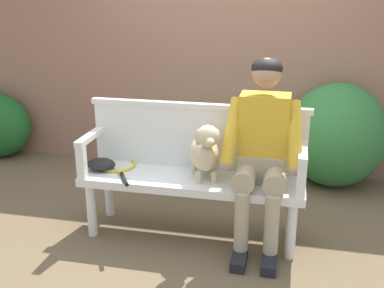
{
  "coord_description": "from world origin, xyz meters",
  "views": [
    {
      "loc": [
        0.67,
        -3.06,
        1.77
      ],
      "look_at": [
        0.0,
        0.0,
        0.72
      ],
      "focal_mm": 43.41,
      "sensor_mm": 36.0,
      "label": 1
    }
  ],
  "objects": [
    {
      "name": "baseball_glove",
      "position": [
        -0.7,
        -0.02,
        0.52
      ],
      "size": [
        0.22,
        0.17,
        0.09
      ],
      "primitive_type": "ellipsoid",
      "rotation": [
        0.0,
        0.0,
        -0.02
      ],
      "color": "black",
      "rests_on": "garden_bench"
    },
    {
      "name": "hedge_bush_mid_left",
      "position": [
        1.09,
        1.22,
        0.49
      ],
      "size": [
        0.91,
        0.81,
        0.97
      ],
      "primitive_type": "ellipsoid",
      "color": "#337538",
      "rests_on": "ground"
    },
    {
      "name": "person_seated",
      "position": [
        0.5,
        -0.01,
        0.74
      ],
      "size": [
        0.56,
        0.63,
        1.34
      ],
      "color": "black",
      "rests_on": "ground"
    },
    {
      "name": "garden_bench",
      "position": [
        0.0,
        0.0,
        0.41
      ],
      "size": [
        1.62,
        0.46,
        0.47
      ],
      "color": "white",
      "rests_on": "ground"
    },
    {
      "name": "bench_armrest_left_end",
      "position": [
        -0.77,
        -0.08,
        0.67
      ],
      "size": [
        0.06,
        0.46,
        0.28
      ],
      "color": "white",
      "rests_on": "garden_bench"
    },
    {
      "name": "bench_backrest",
      "position": [
        0.0,
        0.2,
        0.73
      ],
      "size": [
        1.66,
        0.06,
        0.5
      ],
      "color": "white",
      "rests_on": "garden_bench"
    },
    {
      "name": "brick_garden_fence",
      "position": [
        0.0,
        1.58,
        1.06
      ],
      "size": [
        8.0,
        0.3,
        2.12
      ],
      "primitive_type": "cube",
      "color": "#936651",
      "rests_on": "ground"
    },
    {
      "name": "dog_on_bench",
      "position": [
        0.1,
        -0.03,
        0.69
      ],
      "size": [
        0.3,
        0.43,
        0.43
      ],
      "color": "beige",
      "rests_on": "garden_bench"
    },
    {
      "name": "tennis_racket",
      "position": [
        -0.6,
        0.06,
        0.48
      ],
      "size": [
        0.42,
        0.56,
        0.03
      ],
      "color": "yellow",
      "rests_on": "garden_bench"
    },
    {
      "name": "bench_armrest_right_end",
      "position": [
        0.77,
        -0.08,
        0.67
      ],
      "size": [
        0.06,
        0.46,
        0.28
      ],
      "color": "white",
      "rests_on": "garden_bench"
    },
    {
      "name": "hedge_bush_mid_right",
      "position": [
        -0.13,
        1.16,
        0.3
      ],
      "size": [
        1.19,
        1.01,
        0.6
      ],
      "primitive_type": "ellipsoid",
      "color": "#286B2D",
      "rests_on": "ground"
    },
    {
      "name": "ground_plane",
      "position": [
        0.0,
        0.0,
        0.0
      ],
      "size": [
        40.0,
        40.0,
        0.0
      ],
      "primitive_type": "plane",
      "color": "brown"
    }
  ]
}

